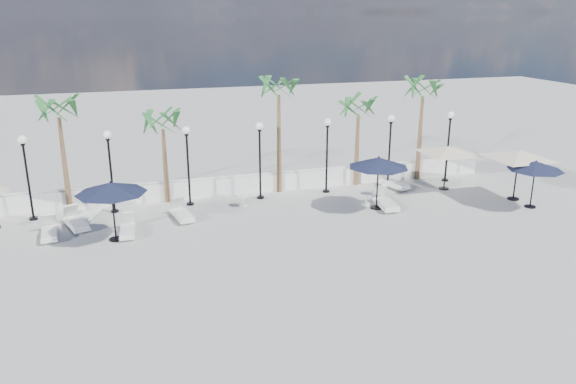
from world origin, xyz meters
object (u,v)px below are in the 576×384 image
object	(u,v)px
lounger_1	(88,214)
parasol_cream_sq_a	(447,147)
lounger_6	(385,202)
parasol_cream_sq_b	(519,151)
parasol_navy_left	(111,188)
lounger_2	(76,222)
lounger_4	(182,213)
lounger_3	(127,229)
parasol_navy_right	(536,166)
lounger_0	(49,231)
parasol_navy_mid	(378,163)
lounger_5	(393,183)

from	to	relation	value
lounger_1	parasol_cream_sq_a	xyz separation A→B (m)	(17.77, -0.72, 2.06)
lounger_1	parasol_cream_sq_a	distance (m)	17.91
lounger_6	parasol_cream_sq_b	xyz separation A→B (m)	(6.65, -0.77, 2.20)
parasol_navy_left	parasol_cream_sq_a	world-z (taller)	parasol_navy_left
lounger_1	lounger_2	world-z (taller)	lounger_2
lounger_1	lounger_4	xyz separation A→B (m)	(4.06, -1.19, 0.02)
lounger_3	lounger_6	world-z (taller)	lounger_6
lounger_3	parasol_cream_sq_a	size ratio (longest dim) A/B	0.38
parasol_navy_right	lounger_4	bearing A→B (deg)	168.63
lounger_2	parasol_cream_sq_b	xyz separation A→B (m)	(20.60, -2.23, 2.22)
lounger_1	parasol_cream_sq_b	xyz separation A→B (m)	(20.16, -3.21, 2.24)
lounger_0	parasol_cream_sq_b	bearing A→B (deg)	-7.95
lounger_3	parasol_navy_right	size ratio (longest dim) A/B	0.73
lounger_0	lounger_2	bearing A→B (deg)	35.23
parasol_navy_mid	parasol_cream_sq_b	bearing A→B (deg)	-5.98
parasol_cream_sq_a	lounger_2	bearing A→B (deg)	-179.18
parasol_navy_right	lounger_2	bearing A→B (deg)	170.48
lounger_2	parasol_navy_mid	world-z (taller)	parasol_navy_mid
lounger_2	parasol_cream_sq_a	bearing A→B (deg)	-17.02
lounger_0	parasol_navy_left	xyz separation A→B (m)	(2.63, -1.11, 1.97)
lounger_1	parasol_navy_left	size ratio (longest dim) A/B	0.68
lounger_4	parasol_cream_sq_a	xyz separation A→B (m)	(13.71, 0.48, 2.04)
lounger_2	lounger_5	bearing A→B (deg)	-13.12
lounger_6	parasol_cream_sq_a	xyz separation A→B (m)	(4.26, 1.72, 2.02)
lounger_5	lounger_3	bearing A→B (deg)	172.28
lounger_4	lounger_6	world-z (taller)	lounger_6
lounger_2	lounger_6	bearing A→B (deg)	-23.81
lounger_1	lounger_4	size ratio (longest dim) A/B	0.93
lounger_3	parasol_cream_sq_b	xyz separation A→B (m)	(18.50, -0.76, 2.24)
lounger_4	parasol_navy_right	bearing A→B (deg)	-21.01
parasol_navy_left	parasol_navy_right	xyz separation A→B (m)	(18.98, -1.52, -0.18)
lounger_0	lounger_1	bearing A→B (deg)	47.10
lounger_3	lounger_5	bearing A→B (deg)	14.44
parasol_navy_right	lounger_5	bearing A→B (deg)	135.42
lounger_4	parasol_cream_sq_a	world-z (taller)	parasol_cream_sq_a
lounger_4	parasol_navy_left	bearing A→B (deg)	-158.70
parasol_navy_left	lounger_5	bearing A→B (deg)	12.90
lounger_2	parasol_cream_sq_a	distance (m)	18.33
lounger_1	parasol_navy_left	world-z (taller)	parasol_navy_left
lounger_2	parasol_navy_right	world-z (taller)	parasol_navy_right
lounger_0	parasol_cream_sq_b	distance (m)	21.77
lounger_2	lounger_5	world-z (taller)	lounger_2
lounger_5	parasol_cream_sq_a	world-z (taller)	parasol_cream_sq_a
parasol_navy_left	parasol_cream_sq_b	distance (m)	18.98
lounger_2	parasol_navy_right	distance (m)	20.97
lounger_6	parasol_navy_mid	world-z (taller)	parasol_navy_mid
parasol_navy_left	parasol_cream_sq_b	size ratio (longest dim) A/B	0.53
parasol_cream_sq_a	parasol_cream_sq_b	size ratio (longest dim) A/B	0.94
lounger_4	parasol_navy_left	size ratio (longest dim) A/B	0.73
lounger_1	lounger_2	distance (m)	1.07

